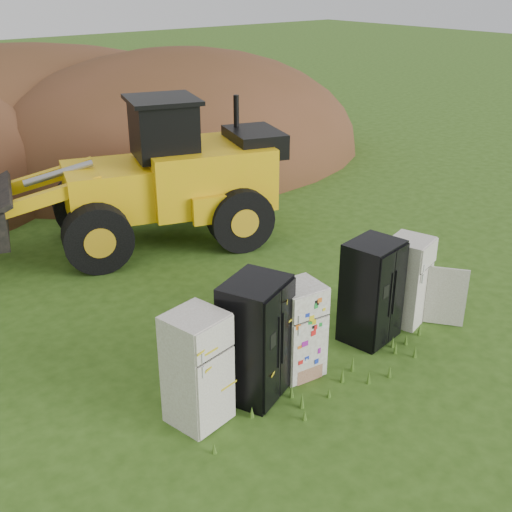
{
  "coord_description": "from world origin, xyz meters",
  "views": [
    {
      "loc": [
        -6.83,
        -6.72,
        6.25
      ],
      "look_at": [
        0.23,
        2.0,
        1.23
      ],
      "focal_mm": 45.0,
      "sensor_mm": 36.0,
      "label": 1
    }
  ],
  "objects_px": {
    "fridge_leftmost": "(197,369)",
    "wheel_loader": "(129,176)",
    "fridge_black_side": "(255,339)",
    "fridge_sticker": "(298,330)",
    "fridge_open_door": "(407,280)",
    "fridge_black_right": "(371,291)"
  },
  "relations": [
    {
      "from": "fridge_black_right",
      "to": "fridge_open_door",
      "type": "relative_size",
      "value": 1.12
    },
    {
      "from": "fridge_black_side",
      "to": "fridge_black_right",
      "type": "bearing_deg",
      "value": -22.49
    },
    {
      "from": "fridge_black_side",
      "to": "wheel_loader",
      "type": "xyz_separation_m",
      "value": [
        1.48,
        6.6,
        0.79
      ]
    },
    {
      "from": "fridge_black_right",
      "to": "wheel_loader",
      "type": "xyz_separation_m",
      "value": [
        -1.21,
        6.6,
        0.83
      ]
    },
    {
      "from": "fridge_open_door",
      "to": "fridge_leftmost",
      "type": "bearing_deg",
      "value": 163.87
    },
    {
      "from": "fridge_black_right",
      "to": "fridge_sticker",
      "type": "bearing_deg",
      "value": 170.42
    },
    {
      "from": "fridge_leftmost",
      "to": "wheel_loader",
      "type": "distance_m",
      "value": 7.12
    },
    {
      "from": "fridge_black_right",
      "to": "wheel_loader",
      "type": "height_order",
      "value": "wheel_loader"
    },
    {
      "from": "fridge_leftmost",
      "to": "wheel_loader",
      "type": "height_order",
      "value": "wheel_loader"
    },
    {
      "from": "fridge_leftmost",
      "to": "fridge_open_door",
      "type": "bearing_deg",
      "value": -11.25
    },
    {
      "from": "fridge_black_side",
      "to": "wheel_loader",
      "type": "height_order",
      "value": "wheel_loader"
    },
    {
      "from": "fridge_black_right",
      "to": "fridge_open_door",
      "type": "height_order",
      "value": "fridge_black_right"
    },
    {
      "from": "fridge_black_side",
      "to": "fridge_leftmost",
      "type": "bearing_deg",
      "value": 156.38
    },
    {
      "from": "fridge_black_side",
      "to": "wheel_loader",
      "type": "distance_m",
      "value": 6.81
    },
    {
      "from": "fridge_black_side",
      "to": "fridge_sticker",
      "type": "height_order",
      "value": "fridge_black_side"
    },
    {
      "from": "fridge_open_door",
      "to": "wheel_loader",
      "type": "bearing_deg",
      "value": 92.74
    },
    {
      "from": "fridge_sticker",
      "to": "fridge_open_door",
      "type": "height_order",
      "value": "fridge_open_door"
    },
    {
      "from": "fridge_leftmost",
      "to": "fridge_sticker",
      "type": "xyz_separation_m",
      "value": [
        2.01,
        -0.02,
        -0.08
      ]
    },
    {
      "from": "fridge_black_right",
      "to": "fridge_open_door",
      "type": "bearing_deg",
      "value": -9.48
    },
    {
      "from": "fridge_sticker",
      "to": "fridge_black_right",
      "type": "xyz_separation_m",
      "value": [
        1.77,
        0.0,
        0.14
      ]
    },
    {
      "from": "wheel_loader",
      "to": "fridge_black_side",
      "type": "bearing_deg",
      "value": -84.55
    },
    {
      "from": "fridge_leftmost",
      "to": "fridge_sticker",
      "type": "bearing_deg",
      "value": -11.56
    }
  ]
}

